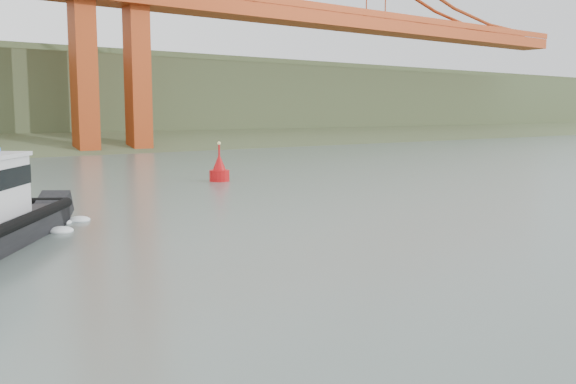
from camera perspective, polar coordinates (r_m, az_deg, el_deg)
name	(u,v)px	position (r m, az deg, el deg)	size (l,w,h in m)	color
ground	(401,295)	(20.97, 9.99, -8.98)	(400.00, 400.00, 0.00)	slate
nav_buoy	(219,170)	(54.26, -6.12, 1.94)	(1.70, 1.70, 3.53)	red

